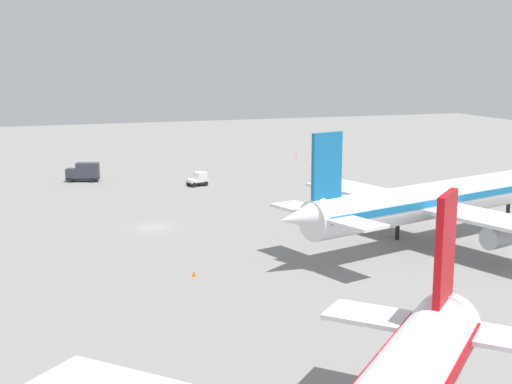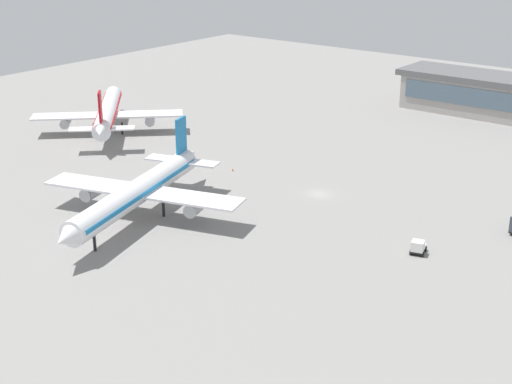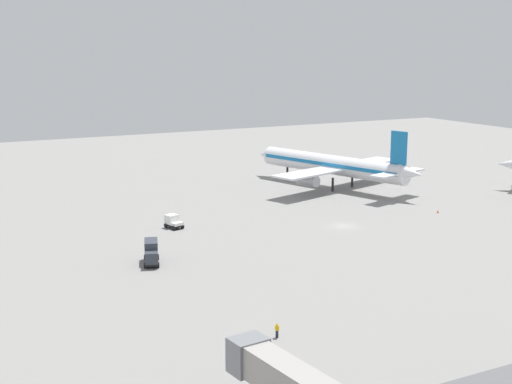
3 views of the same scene
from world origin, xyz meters
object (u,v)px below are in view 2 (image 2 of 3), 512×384
at_px(baggage_tug, 418,247).
at_px(safety_cone_mid_apron, 233,170).
at_px(airplane_taxiing, 108,112).
at_px(airplane_at_gate, 138,192).

bearing_deg(baggage_tug, safety_cone_mid_apron, -119.83).
bearing_deg(airplane_taxiing, safety_cone_mid_apron, -139.62).
bearing_deg(airplane_at_gate, baggage_tug, 94.19).
relative_size(airplane_at_gate, safety_cone_mid_apron, 75.56).
bearing_deg(airplane_taxiing, airplane_at_gate, -170.36).
height_order(airplane_at_gate, airplane_taxiing, airplane_at_gate).
distance_m(baggage_tug, safety_cone_mid_apron, 50.32).
xyz_separation_m(airplane_at_gate, baggage_tug, (-44.96, -17.23, -3.97)).
relative_size(airplane_at_gate, baggage_tug, 12.65).
distance_m(airplane_at_gate, baggage_tug, 48.31).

